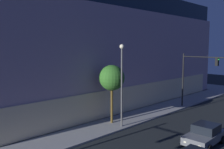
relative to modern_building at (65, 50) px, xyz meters
The scene contains 5 objects.
modern_building is the anchor object (origin of this frame).
traffic_light_far_corner 21.35m from the modern_building, 76.91° to the right, with size 0.64×5.25×6.74m.
street_lamp_sidewalk 20.45m from the modern_building, 109.24° to the right, with size 0.44×0.44×7.80m.
sidewalk_tree 19.12m from the modern_building, 110.36° to the right, with size 2.53×2.53×5.80m.
car_grey 27.78m from the modern_building, 100.51° to the right, with size 4.12×2.19×1.59m.
Camera 1 is at (-9.02, -9.74, 7.69)m, focal length 39.16 mm.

